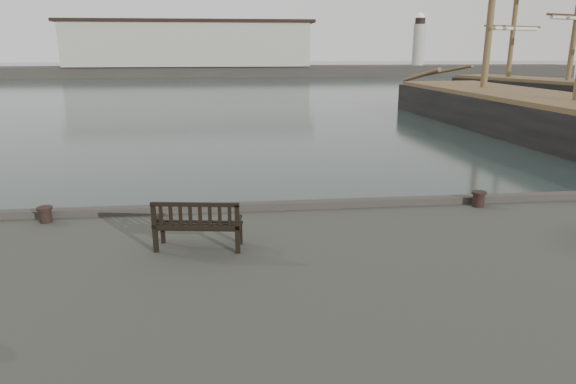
% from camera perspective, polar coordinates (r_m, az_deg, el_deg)
% --- Properties ---
extents(ground, '(400.00, 400.00, 0.00)m').
position_cam_1_polar(ground, '(13.74, -3.80, -8.00)').
color(ground, black).
rests_on(ground, ground).
extents(breakwater, '(140.00, 9.50, 12.20)m').
position_cam_1_polar(breakwater, '(104.65, -8.96, 14.93)').
color(breakwater, '#383530').
rests_on(breakwater, ground).
extents(bench, '(1.83, 0.85, 1.01)m').
position_cam_1_polar(bench, '(10.62, -9.90, -4.56)').
color(bench, black).
rests_on(bench, quay).
extents(bollard_left, '(0.42, 0.42, 0.37)m').
position_cam_1_polar(bollard_left, '(13.33, -25.37, -2.28)').
color(bollard_left, black).
rests_on(bollard_left, quay).
extents(bollard_right, '(0.45, 0.45, 0.40)m').
position_cam_1_polar(bollard_right, '(14.12, 20.41, -0.73)').
color(bollard_right, black).
rests_on(bollard_right, quay).
extents(tall_ship_main, '(9.60, 37.48, 27.83)m').
position_cam_1_polar(tall_ship_main, '(35.45, 29.02, 6.00)').
color(tall_ship_main, black).
rests_on(tall_ship_main, ground).
extents(tall_ship_far, '(14.15, 25.32, 21.50)m').
position_cam_1_polar(tall_ship_far, '(58.12, 28.41, 9.18)').
color(tall_ship_far, black).
rests_on(tall_ship_far, ground).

